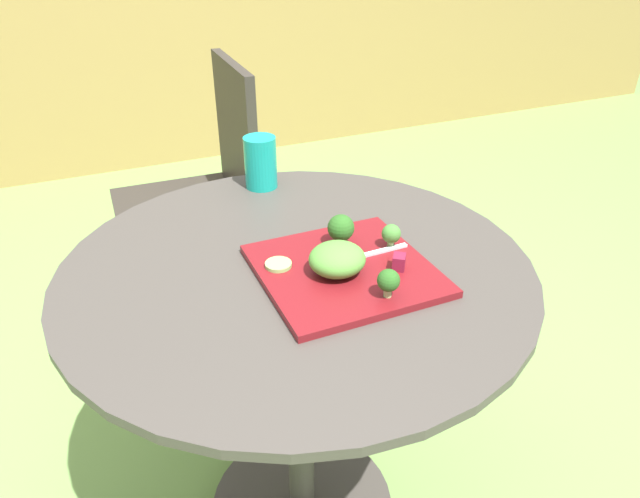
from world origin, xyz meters
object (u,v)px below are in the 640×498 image
object	(u,v)px
drinking_glass	(261,165)
salad_plate	(344,270)
fork	(363,256)
patio_chair	(208,179)

from	to	relation	value
drinking_glass	salad_plate	bearing A→B (deg)	-88.24
salad_plate	fork	xyz separation A→B (m)	(0.05, 0.02, 0.01)
patio_chair	salad_plate	xyz separation A→B (m)	(0.02, -0.99, 0.21)
salad_plate	drinking_glass	world-z (taller)	drinking_glass
fork	salad_plate	bearing A→B (deg)	-159.33
salad_plate	fork	world-z (taller)	fork
salad_plate	drinking_glass	xyz separation A→B (m)	(-0.01, 0.42, 0.05)
patio_chair	salad_plate	size ratio (longest dim) A/B	3.02
patio_chair	fork	xyz separation A→B (m)	(0.07, -0.98, 0.22)
patio_chair	fork	bearing A→B (deg)	-85.97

